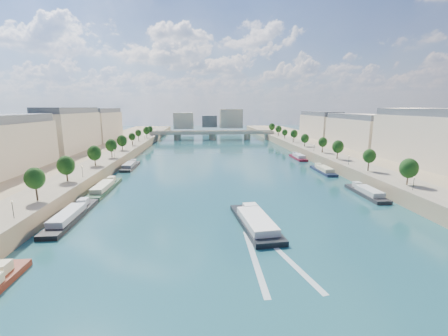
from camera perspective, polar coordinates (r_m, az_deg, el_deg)
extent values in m
plane|color=#0C3237|center=(140.29, -0.01, -0.59)|extent=(700.00, 700.00, 0.00)
cube|color=#9E8460|center=(152.40, -28.12, -0.04)|extent=(44.00, 520.00, 5.00)
cube|color=#9E8460|center=(161.93, 26.31, 0.74)|extent=(44.00, 520.00, 5.00)
cube|color=gray|center=(146.53, -22.84, 1.03)|extent=(14.00, 520.00, 0.10)
cube|color=gray|center=(154.41, 21.59, 1.62)|extent=(14.00, 520.00, 0.10)
cylinder|color=#382B1E|center=(93.30, -32.85, -4.39)|extent=(0.50, 0.50, 3.82)
ellipsoid|color=black|center=(92.49, -33.09, -2.24)|extent=(4.80, 4.80, 5.52)
cylinder|color=#382B1E|center=(114.28, -27.24, -1.17)|extent=(0.50, 0.50, 3.82)
ellipsoid|color=black|center=(113.62, -27.40, 0.60)|extent=(4.80, 4.80, 5.52)
cylinder|color=#382B1E|center=(136.26, -23.40, 1.04)|extent=(0.50, 0.50, 3.82)
ellipsoid|color=black|center=(135.71, -23.52, 2.53)|extent=(4.80, 4.80, 5.52)
cylinder|color=#382B1E|center=(158.83, -20.64, 2.63)|extent=(0.50, 0.50, 3.82)
ellipsoid|color=black|center=(158.35, -20.74, 3.91)|extent=(4.80, 4.80, 5.52)
cylinder|color=#382B1E|center=(181.76, -18.57, 3.82)|extent=(0.50, 0.50, 3.82)
ellipsoid|color=black|center=(181.35, -18.65, 4.94)|extent=(4.80, 4.80, 5.52)
cylinder|color=#382B1E|center=(204.94, -16.96, 4.73)|extent=(0.50, 0.50, 3.82)
ellipsoid|color=black|center=(204.58, -17.02, 5.73)|extent=(4.80, 4.80, 5.52)
cylinder|color=#382B1E|center=(228.29, -15.68, 5.46)|extent=(0.50, 0.50, 3.82)
ellipsoid|color=black|center=(227.96, -15.73, 6.35)|extent=(4.80, 4.80, 5.52)
cylinder|color=#382B1E|center=(251.76, -14.63, 6.05)|extent=(0.50, 0.50, 3.82)
ellipsoid|color=black|center=(251.46, -14.67, 6.86)|extent=(4.80, 4.80, 5.52)
cylinder|color=#382B1E|center=(275.32, -13.76, 6.53)|extent=(0.50, 0.50, 3.82)
ellipsoid|color=black|center=(275.05, -13.80, 7.28)|extent=(4.80, 4.80, 5.52)
cylinder|color=#382B1E|center=(110.98, 31.90, -1.99)|extent=(0.50, 0.50, 3.82)
ellipsoid|color=black|center=(110.30, 32.10, -0.17)|extent=(4.80, 4.80, 5.52)
cylinder|color=#382B1E|center=(130.60, 25.77, 0.42)|extent=(0.50, 0.50, 3.82)
ellipsoid|color=black|center=(130.02, 25.91, 1.97)|extent=(4.80, 4.80, 5.52)
cylinder|color=#382B1E|center=(151.48, 21.29, 2.18)|extent=(0.50, 0.50, 3.82)
ellipsoid|color=black|center=(150.99, 21.39, 3.52)|extent=(4.80, 4.80, 5.52)
cylinder|color=#382B1E|center=(173.18, 17.90, 3.50)|extent=(0.50, 0.50, 3.82)
ellipsoid|color=black|center=(172.74, 17.98, 4.68)|extent=(4.80, 4.80, 5.52)
cylinder|color=#382B1E|center=(195.41, 15.27, 4.51)|extent=(0.50, 0.50, 3.82)
ellipsoid|color=black|center=(195.03, 15.33, 5.56)|extent=(4.80, 4.80, 5.52)
cylinder|color=#382B1E|center=(218.02, 13.18, 5.31)|extent=(0.50, 0.50, 3.82)
ellipsoid|color=black|center=(217.68, 13.22, 6.25)|extent=(4.80, 4.80, 5.52)
cylinder|color=#382B1E|center=(240.90, 11.47, 5.96)|extent=(0.50, 0.50, 3.82)
ellipsoid|color=black|center=(240.59, 11.51, 6.81)|extent=(4.80, 4.80, 5.52)
cylinder|color=#382B1E|center=(263.98, 10.06, 6.48)|extent=(0.50, 0.50, 3.82)
ellipsoid|color=black|center=(263.69, 10.09, 7.26)|extent=(4.80, 4.80, 5.52)
cylinder|color=#382B1E|center=(287.21, 8.88, 6.92)|extent=(0.50, 0.50, 3.82)
ellipsoid|color=black|center=(286.95, 8.90, 7.64)|extent=(4.80, 4.80, 5.52)
cylinder|color=black|center=(82.08, -35.25, -6.59)|extent=(0.14, 0.14, 4.00)
sphere|color=#FFE5B2|center=(81.53, -35.42, -5.18)|extent=(0.36, 0.36, 0.36)
cylinder|color=black|center=(116.95, -25.37, -0.69)|extent=(0.14, 0.14, 4.00)
sphere|color=#FFE5B2|center=(116.56, -25.46, 0.32)|extent=(0.36, 0.36, 0.36)
cylinder|color=black|center=(154.32, -20.16, 2.45)|extent=(0.14, 0.14, 4.00)
sphere|color=#FFE5B2|center=(154.03, -20.22, 3.23)|extent=(0.36, 0.36, 0.36)
cylinder|color=black|center=(192.76, -17.00, 4.35)|extent=(0.14, 0.14, 4.00)
sphere|color=#FFE5B2|center=(192.52, -17.03, 4.97)|extent=(0.36, 0.36, 0.36)
cylinder|color=black|center=(231.72, -14.88, 5.61)|extent=(0.14, 0.14, 4.00)
sphere|color=#FFE5B2|center=(231.52, -14.91, 6.12)|extent=(0.36, 0.36, 0.36)
cylinder|color=black|center=(105.59, 32.39, -2.61)|extent=(0.14, 0.14, 4.00)
sphere|color=#FFE5B2|center=(105.16, 32.51, -1.50)|extent=(0.36, 0.36, 0.36)
cylinder|color=black|center=(138.88, 22.64, 1.32)|extent=(0.14, 0.14, 4.00)
sphere|color=#FFE5B2|center=(138.55, 22.71, 2.18)|extent=(0.36, 0.36, 0.36)
cylinder|color=black|center=(175.01, 16.78, 3.68)|extent=(0.14, 0.14, 4.00)
sphere|color=#FFE5B2|center=(174.75, 16.82, 4.36)|extent=(0.36, 0.36, 0.36)
cylinder|color=black|center=(212.52, 12.93, 5.19)|extent=(0.14, 0.14, 4.00)
sphere|color=#FFE5B2|center=(212.31, 12.96, 5.76)|extent=(0.36, 0.36, 0.36)
cylinder|color=black|center=(250.81, 10.24, 6.24)|extent=(0.14, 0.14, 4.00)
sphere|color=#FFE5B2|center=(250.63, 10.26, 6.71)|extent=(0.36, 0.36, 0.36)
cube|color=beige|center=(141.83, -36.14, 3.45)|extent=(16.00, 52.00, 20.00)
cube|color=#474C54|center=(141.11, -36.70, 8.11)|extent=(14.72, 50.44, 3.20)
cube|color=beige|center=(193.31, -27.21, 5.99)|extent=(16.00, 52.00, 20.00)
cube|color=#474C54|center=(192.78, -27.53, 9.41)|extent=(14.72, 50.44, 3.20)
cube|color=beige|center=(247.69, -22.08, 7.37)|extent=(16.00, 52.00, 20.00)
cube|color=#474C54|center=(247.28, -22.28, 10.05)|extent=(14.72, 50.44, 3.20)
cube|color=beige|center=(153.79, 34.11, 4.15)|extent=(16.00, 52.00, 20.00)
cube|color=#474C54|center=(153.13, 34.60, 8.45)|extent=(14.72, 50.44, 3.20)
cube|color=beige|center=(202.25, 23.96, 6.46)|extent=(16.00, 52.00, 20.00)
cube|color=#474C54|center=(201.75, 24.23, 9.74)|extent=(14.72, 50.44, 3.20)
cube|color=beige|center=(254.73, 17.81, 7.76)|extent=(16.00, 52.00, 20.00)
cube|color=#474C54|center=(254.33, 17.97, 10.36)|extent=(14.72, 50.44, 3.20)
cube|color=beige|center=(347.64, -7.68, 8.92)|extent=(22.00, 18.00, 18.00)
cube|color=beige|center=(358.75, 1.32, 9.41)|extent=(26.00, 20.00, 22.00)
cube|color=#474C54|center=(372.30, -2.79, 8.87)|extent=(18.00, 16.00, 14.00)
cube|color=#C1B79E|center=(275.67, -2.20, 6.71)|extent=(112.00, 11.00, 2.20)
cube|color=#C1B79E|center=(270.56, -2.16, 6.94)|extent=(112.00, 0.80, 0.90)
cube|color=#C1B79E|center=(280.53, -2.24, 7.10)|extent=(112.00, 0.80, 0.90)
cylinder|color=#C1B79E|center=(276.66, -8.87, 5.83)|extent=(6.40, 6.40, 5.00)
cylinder|color=#C1B79E|center=(276.01, -2.20, 5.95)|extent=(6.40, 6.40, 5.00)
cylinder|color=#C1B79E|center=(279.05, 4.42, 5.98)|extent=(6.40, 6.40, 5.00)
cube|color=#C1B79E|center=(278.93, -12.99, 5.72)|extent=(6.00, 12.00, 5.00)
cube|color=#C1B79E|center=(282.78, 8.45, 5.97)|extent=(6.00, 12.00, 5.00)
cube|color=black|center=(77.90, 5.94, -10.55)|extent=(10.22, 26.66, 1.86)
cube|color=white|center=(75.35, 6.25, -9.90)|extent=(7.90, 17.47, 1.67)
cube|color=white|center=(84.45, 5.02, -7.42)|extent=(4.03, 3.51, 1.80)
cube|color=silver|center=(62.36, 5.80, -16.80)|extent=(1.53, 26.01, 0.04)
cube|color=silver|center=(63.71, 11.71, -16.34)|extent=(7.13, 25.58, 0.04)
cube|color=beige|center=(67.27, -36.69, -14.98)|extent=(2.50, 2.80, 1.80)
cube|color=black|center=(91.34, -27.00, -8.44)|extent=(5.00, 27.74, 1.80)
cube|color=silver|center=(88.89, -27.64, -7.88)|extent=(4.10, 15.26, 1.60)
cube|color=silver|center=(98.11, -25.26, -5.84)|extent=(2.50, 3.33, 1.80)
cube|color=#163822|center=(116.95, -21.72, -3.77)|extent=(5.00, 27.97, 1.80)
cube|color=beige|center=(114.47, -22.11, -3.24)|extent=(4.10, 15.38, 1.60)
cube|color=beige|center=(124.31, -20.66, -1.95)|extent=(2.50, 3.36, 1.80)
cube|color=#252527|center=(154.83, -17.38, 0.14)|extent=(5.00, 22.95, 1.80)
cube|color=gray|center=(152.76, -17.57, 0.63)|extent=(4.10, 12.62, 1.60)
cube|color=gray|center=(161.11, -16.88, 1.26)|extent=(2.50, 2.75, 1.80)
cube|color=#272629|center=(113.39, 25.45, -4.54)|extent=(5.00, 21.32, 1.80)
cube|color=silver|center=(111.54, 25.95, -3.94)|extent=(4.10, 11.73, 1.60)
cube|color=silver|center=(118.32, 24.01, -2.88)|extent=(2.50, 2.56, 1.80)
cube|color=#1C243E|center=(145.32, 18.36, -0.64)|extent=(5.00, 20.95, 1.80)
cube|color=beige|center=(143.47, 18.66, -0.12)|extent=(4.10, 11.52, 1.60)
cube|color=beige|center=(150.66, 17.50, 0.53)|extent=(2.50, 2.51, 1.80)
cube|color=maroon|center=(178.91, 13.91, 1.82)|extent=(5.00, 19.96, 1.80)
cube|color=silver|center=(177.15, 14.10, 2.27)|extent=(4.10, 10.98, 1.60)
cube|color=silver|center=(184.25, 13.37, 2.69)|extent=(2.50, 2.40, 1.80)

